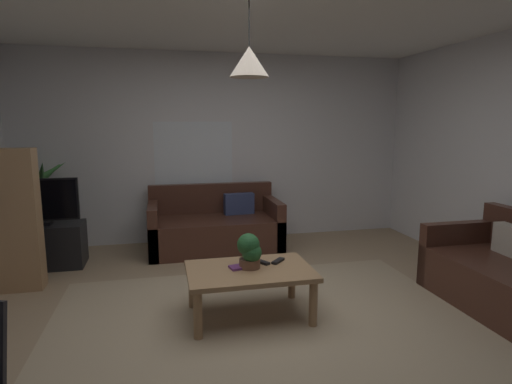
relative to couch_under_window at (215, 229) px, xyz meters
name	(u,v)px	position (x,y,z in m)	size (l,w,h in m)	color
floor	(264,323)	(0.13, -2.13, -0.28)	(5.39, 5.24, 0.02)	#9E8466
rug	(270,333)	(0.13, -2.33, -0.27)	(3.50, 2.88, 0.01)	tan
wall_back	(219,148)	(0.13, 0.52, 1.01)	(5.51, 0.06, 2.57)	silver
window_pane	(194,158)	(-0.22, 0.49, 0.88)	(1.06, 0.01, 0.99)	white
couch_under_window	(215,229)	(0.00, 0.00, 0.00)	(1.67, 0.86, 0.82)	#47281E
couch_right_side	(510,278)	(2.33, -2.35, 0.00)	(0.86, 1.38, 0.82)	#47281E
coffee_table	(250,276)	(0.04, -2.00, 0.09)	(1.05, 0.69, 0.42)	#A87F56
book_on_table_0	(238,267)	(-0.05, -1.96, 0.16)	(0.14, 0.11, 0.02)	#72387F
remote_on_table_0	(262,262)	(0.17, -1.88, 0.16)	(0.05, 0.16, 0.02)	black
remote_on_table_1	(278,261)	(0.32, -1.88, 0.16)	(0.05, 0.16, 0.02)	black
potted_plant_on_table	(250,251)	(0.04, -1.98, 0.30)	(0.21, 0.20, 0.30)	brown
tv_stand	(43,246)	(-2.01, -0.26, -0.02)	(0.90, 0.44, 0.50)	black
tv	(38,201)	(-2.01, -0.28, 0.50)	(0.85, 0.16, 0.53)	black
potted_palm_corner	(39,207)	(-2.16, 0.27, 0.33)	(0.77, 0.97, 1.26)	beige
pendant_lamp	(249,62)	(0.04, -2.00, 1.83)	(0.31, 0.31, 0.58)	black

